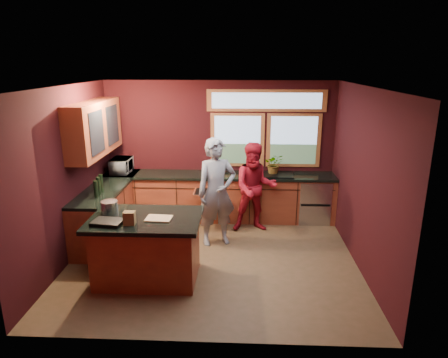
# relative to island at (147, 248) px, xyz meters

# --- Properties ---
(floor) EXTENTS (4.50, 4.50, 0.00)m
(floor) POSITION_rel_island_xyz_m (0.90, 0.64, -0.48)
(floor) COLOR brown
(floor) RESTS_ON ground
(room_shell) EXTENTS (4.52, 4.02, 2.71)m
(room_shell) POSITION_rel_island_xyz_m (0.30, 0.97, 1.32)
(room_shell) COLOR black
(room_shell) RESTS_ON ground
(back_counter) EXTENTS (4.50, 0.64, 0.93)m
(back_counter) POSITION_rel_island_xyz_m (1.10, 2.34, -0.01)
(back_counter) COLOR maroon
(back_counter) RESTS_ON floor
(left_counter) EXTENTS (0.64, 2.30, 0.93)m
(left_counter) POSITION_rel_island_xyz_m (-1.05, 1.49, -0.01)
(left_counter) COLOR maroon
(left_counter) RESTS_ON floor
(island) EXTENTS (1.55, 1.05, 0.95)m
(island) POSITION_rel_island_xyz_m (0.00, 0.00, 0.00)
(island) COLOR maroon
(island) RESTS_ON floor
(person_grey) EXTENTS (0.79, 0.65, 1.85)m
(person_grey) POSITION_rel_island_xyz_m (0.92, 1.22, 0.44)
(person_grey) COLOR slate
(person_grey) RESTS_ON floor
(person_red) EXTENTS (0.86, 0.70, 1.66)m
(person_red) POSITION_rel_island_xyz_m (1.58, 1.81, 0.35)
(person_red) COLOR maroon
(person_red) RESTS_ON floor
(microwave) EXTENTS (0.36, 0.53, 0.29)m
(microwave) POSITION_rel_island_xyz_m (-1.02, 2.34, 0.60)
(microwave) COLOR #999999
(microwave) RESTS_ON left_counter
(potted_plant) EXTENTS (0.36, 0.31, 0.40)m
(potted_plant) POSITION_rel_island_xyz_m (1.97, 2.39, 0.65)
(potted_plant) COLOR #999999
(potted_plant) RESTS_ON back_counter
(paper_towel) EXTENTS (0.12, 0.12, 0.28)m
(paper_towel) POSITION_rel_island_xyz_m (0.92, 2.34, 0.59)
(paper_towel) COLOR white
(paper_towel) RESTS_ON back_counter
(cutting_board) EXTENTS (0.37, 0.27, 0.02)m
(cutting_board) POSITION_rel_island_xyz_m (0.20, -0.05, 0.48)
(cutting_board) COLOR tan
(cutting_board) RESTS_ON island
(stock_pot) EXTENTS (0.24, 0.24, 0.18)m
(stock_pot) POSITION_rel_island_xyz_m (-0.55, 0.15, 0.56)
(stock_pot) COLOR #BCBCC2
(stock_pot) RESTS_ON island
(paper_bag) EXTENTS (0.15, 0.12, 0.18)m
(paper_bag) POSITION_rel_island_xyz_m (-0.15, -0.25, 0.56)
(paper_bag) COLOR brown
(paper_bag) RESTS_ON island
(black_tray) EXTENTS (0.43, 0.33, 0.05)m
(black_tray) POSITION_rel_island_xyz_m (-0.45, -0.25, 0.49)
(black_tray) COLOR black
(black_tray) RESTS_ON island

